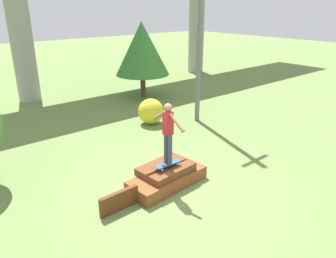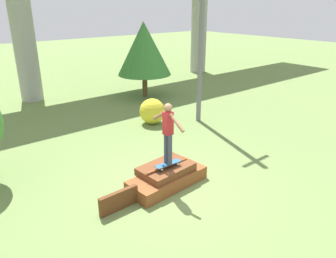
{
  "view_description": "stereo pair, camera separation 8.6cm",
  "coord_description": "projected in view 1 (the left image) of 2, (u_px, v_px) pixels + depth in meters",
  "views": [
    {
      "loc": [
        -5.13,
        -6.17,
        4.78
      ],
      "look_at": [
        -0.02,
        -0.06,
        1.73
      ],
      "focal_mm": 35.0,
      "sensor_mm": 36.0,
      "label": 1
    },
    {
      "loc": [
        -5.06,
        -6.22,
        4.78
      ],
      "look_at": [
        -0.02,
        -0.06,
        1.73
      ],
      "focal_mm": 35.0,
      "sensor_mm": 36.0,
      "label": 2
    }
  ],
  "objects": [
    {
      "name": "tree_behind_left",
      "position": [
        142.0,
        49.0,
        17.11
      ],
      "size": [
        2.84,
        2.84,
        3.94
      ],
      "color": "brown",
      "rests_on": "ground_plane"
    },
    {
      "name": "skater",
      "position": [
        168.0,
        129.0,
        8.53
      ],
      "size": [
        0.23,
        1.28,
        1.7
      ],
      "color": "#383D4C",
      "rests_on": "skateboard"
    },
    {
      "name": "ground_plane",
      "position": [
        167.0,
        185.0,
        9.2
      ],
      "size": [
        80.0,
        80.0,
        0.0
      ],
      "primitive_type": "plane",
      "color": "olive"
    },
    {
      "name": "scrap_plank_loose",
      "position": [
        119.0,
        201.0,
        8.04
      ],
      "size": [
        1.07,
        0.14,
        0.5
      ],
      "color": "#5B3319",
      "rests_on": "ground_plane"
    },
    {
      "name": "skateboard",
      "position": [
        168.0,
        164.0,
        8.89
      ],
      "size": [
        0.78,
        0.23,
        0.09
      ],
      "color": "#23517F",
      "rests_on": "scrap_pile"
    },
    {
      "name": "scrap_pile",
      "position": [
        167.0,
        177.0,
        9.13
      ],
      "size": [
        2.35,
        1.19,
        0.63
      ],
      "color": "brown",
      "rests_on": "ground_plane"
    },
    {
      "name": "bush_yellow_flowering",
      "position": [
        151.0,
        111.0,
        13.76
      ],
      "size": [
        1.08,
        1.08,
        1.08
      ],
      "color": "gold",
      "rests_on": "ground_plane"
    },
    {
      "name": "utility_pole",
      "position": [
        200.0,
        17.0,
        12.78
      ],
      "size": [
        1.3,
        0.2,
        8.34
      ],
      "color": "slate",
      "rests_on": "ground_plane"
    }
  ]
}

